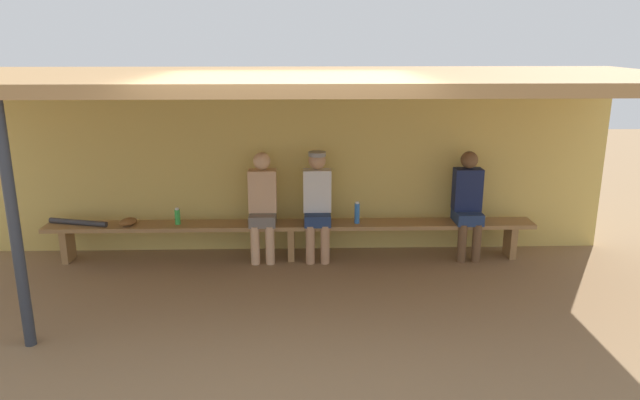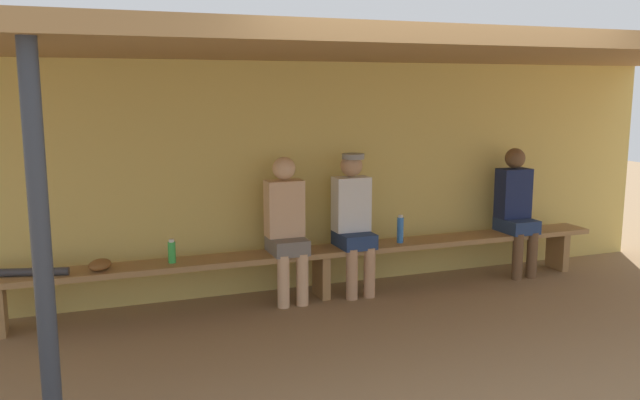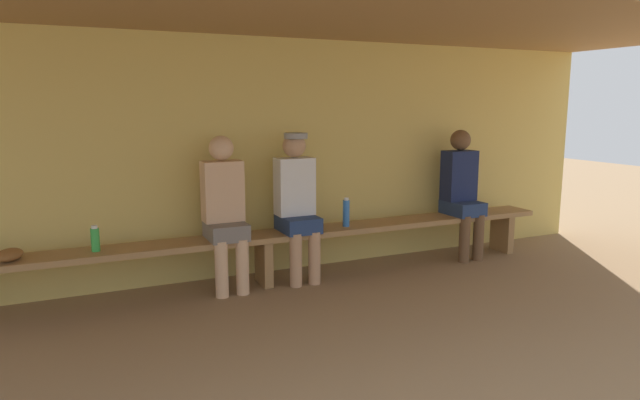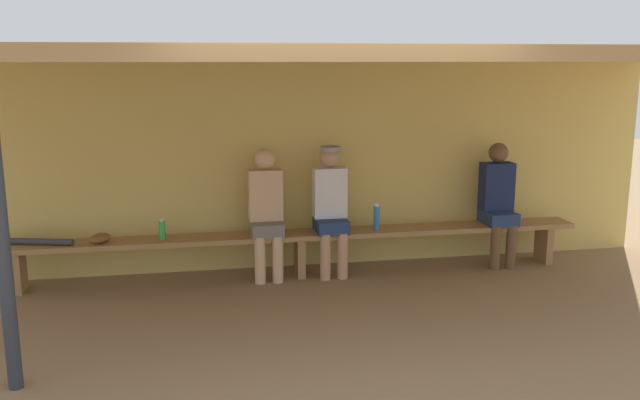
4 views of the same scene
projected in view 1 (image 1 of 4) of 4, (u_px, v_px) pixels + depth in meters
The scene contains 12 objects.
ground_plane at pixel (288, 314), 5.95m from camera, with size 24.00×24.00×0.00m, color #8C6D4C.
back_wall at pixel (291, 165), 7.59m from camera, with size 8.00×0.20×2.20m, color #D8BC60.
dugout_roof at pixel (287, 79), 6.03m from camera, with size 8.00×2.80×0.12m, color #9E7547.
support_post at pixel (15, 228), 5.07m from camera, with size 0.10×0.10×2.20m, color #2D333D.
bench at pixel (291, 229), 7.34m from camera, with size 6.00×0.36×0.46m.
player_in_white at pixel (263, 202), 7.25m from camera, with size 0.34×0.42×1.34m.
player_middle at pixel (468, 201), 7.31m from camera, with size 0.34×0.42×1.34m.
player_near_post at pixel (317, 200), 7.26m from camera, with size 0.34×0.42×1.34m.
water_bottle_clear at pixel (357, 213), 7.29m from camera, with size 0.06×0.06×0.27m.
water_bottle_orange at pixel (178, 217), 7.26m from camera, with size 0.07×0.07×0.21m.
baseball_glove_dark_brown at pixel (128, 222), 7.23m from camera, with size 0.24×0.17×0.09m, color brown.
baseball_bat at pixel (78, 222), 7.25m from camera, with size 0.07×0.07×0.78m, color #333338.
Camera 1 is at (0.17, -5.44, 2.68)m, focal length 33.42 mm.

